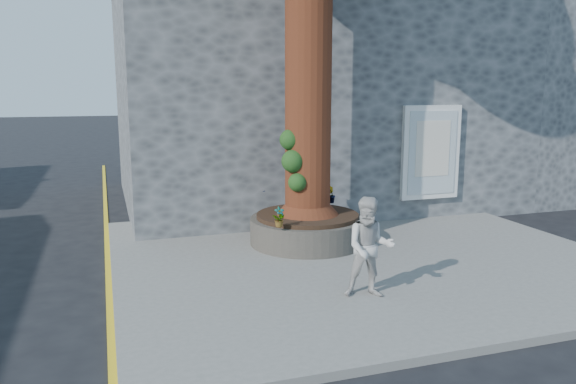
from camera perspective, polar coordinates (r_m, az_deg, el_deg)
name	(u,v)px	position (r m, az deg, el deg)	size (l,w,h in m)	color
ground	(304,285)	(9.37, 1.59, -9.44)	(120.00, 120.00, 0.00)	black
pavement	(360,256)	(10.78, 7.34, -6.49)	(9.00, 8.00, 0.12)	slate
yellow_line	(109,285)	(9.81, -17.74, -9.00)	(0.10, 30.00, 0.01)	yellow
stone_shop	(301,89)	(16.42, 1.35, 10.41)	(10.30, 8.30, 6.30)	#434648
neighbour_shop	(528,94)	(20.53, 23.17, 9.17)	(6.00, 8.00, 6.00)	#434648
planter	(307,229)	(11.30, 1.98, -3.74)	(2.30, 2.30, 0.60)	black
man	(261,194)	(12.31, -2.78, -0.21)	(0.57, 0.38, 1.57)	#141C38
woman	(370,248)	(8.42, 8.31, -5.60)	(0.74, 0.57, 1.51)	#BDB9B5
shopping_bag	(273,223)	(12.39, -1.54, -3.18)	(0.20, 0.12, 0.28)	white
plant_a	(280,217)	(10.14, -0.85, -2.55)	(0.19, 0.13, 0.37)	gray
plant_b	(331,195)	(12.27, 4.35, -0.27)	(0.20, 0.19, 0.36)	gray
plant_c	(297,200)	(11.67, 0.88, -0.87)	(0.19, 0.19, 0.34)	gray
plant_d	(280,219)	(10.15, -0.85, -2.80)	(0.25, 0.22, 0.27)	gray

